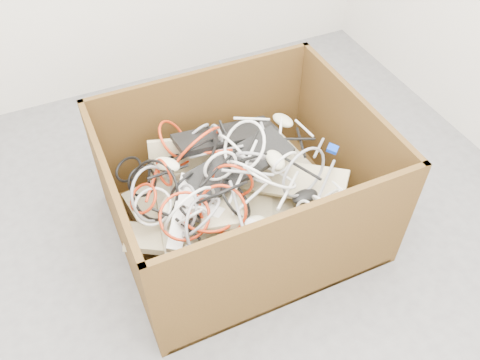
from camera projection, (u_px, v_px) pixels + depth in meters
name	position (u px, v px, depth m)	size (l,w,h in m)	color
ground	(235.00, 263.00, 2.18)	(3.00, 3.00, 0.00)	#4F4F51
cardboard_box	(239.00, 206.00, 2.20)	(1.07, 0.89, 0.60)	#39260E
keyboard_pile	(240.00, 184.00, 2.13)	(0.98, 0.79, 0.36)	#CEB891
mice_scatter	(243.00, 176.00, 2.06)	(0.77, 0.59, 0.16)	beige
power_strip_left	(182.00, 212.00, 1.93)	(0.32, 0.06, 0.04)	white
power_strip_right	(222.00, 217.00, 1.92)	(0.30, 0.06, 0.04)	white
vga_plug	(333.00, 149.00, 2.14)	(0.04, 0.04, 0.02)	#0D38CD
cable_tangle	(212.00, 184.00, 1.96)	(0.93, 0.77, 0.39)	silver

